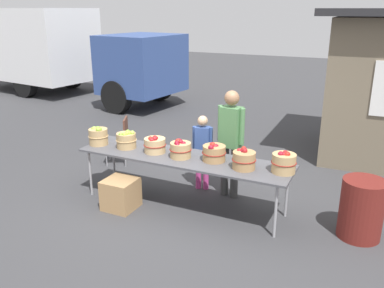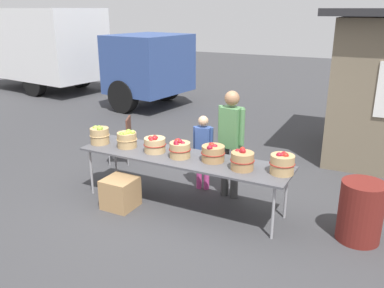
# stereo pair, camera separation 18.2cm
# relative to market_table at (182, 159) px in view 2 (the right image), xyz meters

# --- Properties ---
(ground_plane) EXTENTS (40.00, 40.00, 0.00)m
(ground_plane) POSITION_rel_market_table_xyz_m (0.00, 0.00, -0.72)
(ground_plane) COLOR #38383A
(market_table) EXTENTS (3.10, 0.76, 0.75)m
(market_table) POSITION_rel_market_table_xyz_m (0.00, 0.00, 0.00)
(market_table) COLOR #4C4C51
(market_table) RESTS_ON ground
(apple_basket_green_0) EXTENTS (0.31, 0.31, 0.30)m
(apple_basket_green_0) POSITION_rel_market_table_xyz_m (-1.42, -0.06, 0.17)
(apple_basket_green_0) COLOR tan
(apple_basket_green_0) RESTS_ON market_table
(apple_basket_green_1) EXTENTS (0.31, 0.31, 0.28)m
(apple_basket_green_1) POSITION_rel_market_table_xyz_m (-0.94, -0.01, 0.16)
(apple_basket_green_1) COLOR tan
(apple_basket_green_1) RESTS_ON market_table
(apple_basket_red_0) EXTENTS (0.33, 0.33, 0.26)m
(apple_basket_red_0) POSITION_rel_market_table_xyz_m (-0.45, -0.01, 0.15)
(apple_basket_red_0) COLOR tan
(apple_basket_red_0) RESTS_ON market_table
(apple_basket_red_1) EXTENTS (0.31, 0.31, 0.28)m
(apple_basket_red_1) POSITION_rel_market_table_xyz_m (-0.02, -0.03, 0.15)
(apple_basket_red_1) COLOR tan
(apple_basket_red_1) RESTS_ON market_table
(apple_basket_red_2) EXTENTS (0.33, 0.33, 0.26)m
(apple_basket_red_2) POSITION_rel_market_table_xyz_m (0.45, 0.05, 0.15)
(apple_basket_red_2) COLOR #A87F51
(apple_basket_red_2) RESTS_ON market_table
(apple_basket_red_3) EXTENTS (0.32, 0.32, 0.28)m
(apple_basket_red_3) POSITION_rel_market_table_xyz_m (0.91, -0.05, 0.16)
(apple_basket_red_3) COLOR #A87F51
(apple_basket_red_3) RESTS_ON market_table
(apple_basket_red_4) EXTENTS (0.32, 0.32, 0.29)m
(apple_basket_red_4) POSITION_rel_market_table_xyz_m (1.41, 0.04, 0.17)
(apple_basket_red_4) COLOR tan
(apple_basket_red_4) RESTS_ON market_table
(vendor_adult) EXTENTS (0.43, 0.26, 1.63)m
(vendor_adult) POSITION_rel_market_table_xyz_m (0.49, 0.58, 0.25)
(vendor_adult) COLOR #3F3F3F
(vendor_adult) RESTS_ON ground
(child_customer) EXTENTS (0.31, 0.20, 1.20)m
(child_customer) POSITION_rel_market_table_xyz_m (0.02, 0.64, -0.01)
(child_customer) COLOR #CC3F8C
(child_customer) RESTS_ON ground
(box_truck) EXTENTS (7.91, 3.08, 2.75)m
(box_truck) POSITION_rel_market_table_xyz_m (-7.41, 5.50, 0.77)
(box_truck) COLOR white
(box_truck) RESTS_ON ground
(folding_chair) EXTENTS (0.54, 0.54, 0.86)m
(folding_chair) POSITION_rel_market_table_xyz_m (-1.80, 1.02, -0.21)
(folding_chair) COLOR brown
(folding_chair) RESTS_ON ground
(trash_barrel) EXTENTS (0.53, 0.53, 0.77)m
(trash_barrel) POSITION_rel_market_table_xyz_m (2.38, 0.18, -0.33)
(trash_barrel) COLOR maroon
(trash_barrel) RESTS_ON ground
(produce_crate) EXTENTS (0.44, 0.44, 0.44)m
(produce_crate) POSITION_rel_market_table_xyz_m (-0.76, -0.47, -0.50)
(produce_crate) COLOR #A87F51
(produce_crate) RESTS_ON ground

